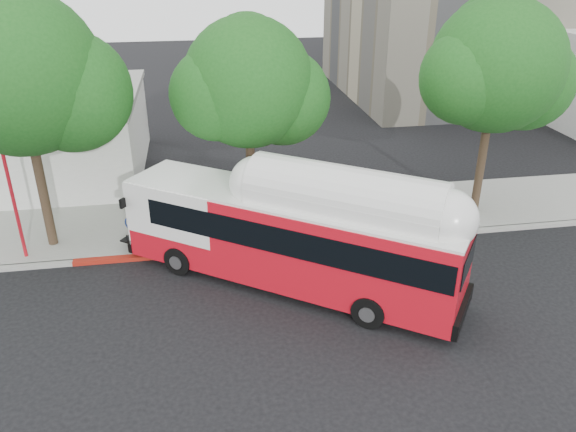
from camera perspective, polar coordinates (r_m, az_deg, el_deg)
name	(u,v)px	position (r m, az deg, el deg)	size (l,w,h in m)	color
ground	(301,303)	(19.03, 1.37, -8.83)	(120.00, 120.00, 0.00)	black
sidewalk	(274,218)	(24.56, -1.44, -0.18)	(60.00, 5.00, 0.15)	gray
curb_strip	(283,246)	(22.27, -0.49, -3.06)	(60.00, 0.30, 0.15)	gray
red_curb_segment	(207,252)	(22.06, -8.23, -3.63)	(10.00, 0.32, 0.16)	maroon
street_tree_left	(35,79)	(22.06, -24.34, 12.56)	(6.67, 5.80, 9.74)	#2D2116
street_tree_mid	(259,87)	(22.13, -3.01, 12.92)	(5.75, 5.00, 8.62)	#2D2116
street_tree_right	(505,71)	(25.05, 21.19, 13.60)	(6.21, 5.40, 9.18)	#2D2116
transit_bus	(291,239)	(19.17, 0.29, -2.39)	(11.66, 9.18, 3.77)	red
signal_pole	(14,202)	(22.71, -26.08, 1.29)	(0.13, 0.44, 4.69)	red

